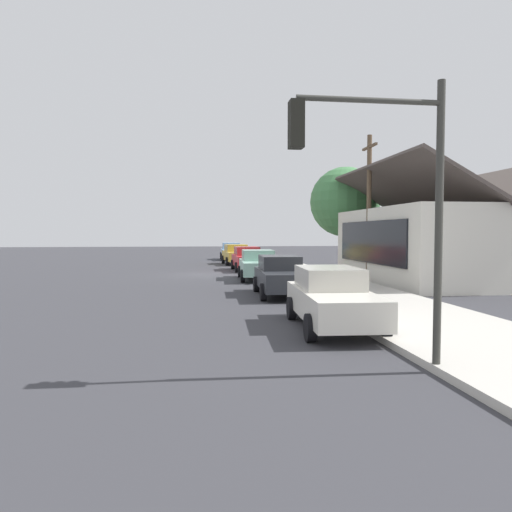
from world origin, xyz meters
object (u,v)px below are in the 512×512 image
Objects in this scene: car_seafoam at (258,264)px; traffic_light_main at (382,177)px; car_skyblue at (231,251)px; fire_hydrant_red at (294,274)px; utility_pole_wooden at (369,205)px; shade_tree at (345,202)px; car_cherry at (247,258)px; car_charcoal at (281,275)px; car_mustard at (236,254)px; car_ivory at (332,297)px.

car_seafoam is 0.89× the size of traffic_light_main.
car_skyblue is 6.70× the size of fire_hydrant_red.
traffic_light_main is 0.69× the size of utility_pole_wooden.
utility_pole_wooden is at bearing -8.22° from shade_tree.
traffic_light_main reaches higher than car_cherry.
utility_pole_wooden is (-4.61, 5.45, 3.12)m from car_charcoal.
shade_tree is (1.31, 6.31, 3.73)m from car_cherry.
car_mustard is at bearing -159.27° from utility_pole_wooden.
car_seafoam is 2.89m from fire_hydrant_red.
car_charcoal is 0.65× the size of shade_tree.
utility_pole_wooden is at bearing 159.69° from traffic_light_main.
car_ivory is 0.62× the size of utility_pole_wooden.
car_skyblue is 1.02× the size of car_seafoam.
car_seafoam is at bearing -2.94° from car_mustard.
car_seafoam is at bearing -176.24° from car_ivory.
car_ivory is at bearing -2.75° from car_mustard.
car_ivory is at bearing 3.42° from car_seafoam.
fire_hydrant_red is at bearing 176.17° from car_ivory.
car_seafoam is at bearing -149.70° from fire_hydrant_red.
car_mustard is (6.61, -0.11, -0.00)m from car_skyblue.
car_charcoal is 0.96× the size of car_ivory.
car_mustard is 6.39m from car_cherry.
shade_tree is at bearing 129.85° from car_seafoam.
car_charcoal is at bearing 1.74° from car_skyblue.
car_cherry is at bearing -101.71° from shade_tree.
shade_tree is 23.09m from traffic_light_main.
car_ivory is 0.90× the size of traffic_light_main.
car_skyblue is 0.91× the size of traffic_light_main.
car_mustard is 10.73m from shade_tree.
traffic_light_main is (22.09, -6.64, -1.06)m from shade_tree.
car_ivory is 6.58× the size of fire_hydrant_red.
car_mustard and car_seafoam have the same top height.
car_skyblue is 36.50m from traffic_light_main.
shade_tree is at bearing 171.78° from utility_pole_wooden.
car_charcoal and car_ivory have the same top height.
car_mustard is at bearing -174.34° from fire_hydrant_red.
car_skyblue is 16.10m from shade_tree.
car_mustard is at bearing -176.96° from car_seafoam.
fire_hydrant_red is at bearing 5.55° from car_skyblue.
fire_hydrant_red is (-14.77, 1.66, -2.99)m from traffic_light_main.
car_skyblue is 1.05× the size of car_mustard.
shade_tree is at bearing 36.91° from car_mustard.
car_skyblue is at bearing -178.01° from car_charcoal.
car_cherry is 19.31m from car_ivory.
shade_tree reaches higher than car_mustard.
traffic_light_main reaches higher than car_skyblue.
shade_tree is (-11.41, 6.43, 3.73)m from car_charcoal.
car_skyblue is 0.69× the size of shade_tree.
traffic_light_main is (4.09, -0.34, 2.68)m from car_ivory.
car_seafoam is 8.87m from shade_tree.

